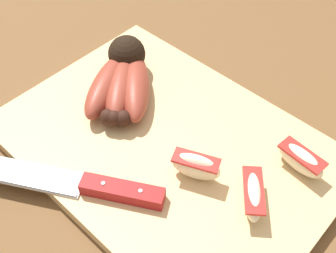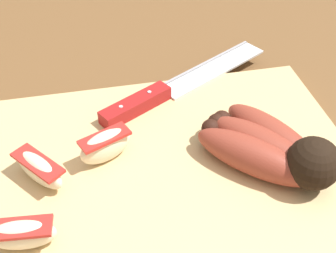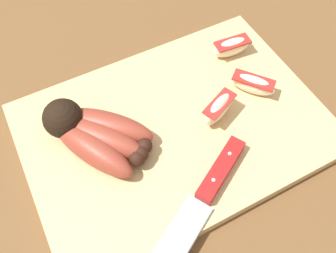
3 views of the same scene
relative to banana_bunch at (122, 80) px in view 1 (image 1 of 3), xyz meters
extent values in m
plane|color=brown|center=(-0.09, 0.03, -0.04)|extent=(6.00, 6.00, 0.00)
cube|color=tan|center=(-0.11, 0.02, -0.03)|extent=(0.43, 0.30, 0.02)
sphere|color=black|center=(0.03, -0.04, 0.01)|extent=(0.06, 0.06, 0.06)
ellipsoid|color=brown|center=(0.01, 0.02, 0.00)|extent=(0.10, 0.14, 0.04)
sphere|color=black|center=(-0.04, 0.06, 0.00)|extent=(0.02, 0.02, 0.02)
ellipsoid|color=brown|center=(-0.01, 0.01, 0.00)|extent=(0.11, 0.13, 0.04)
sphere|color=black|center=(-0.04, 0.06, 0.00)|extent=(0.02, 0.02, 0.02)
ellipsoid|color=brown|center=(-0.02, 0.00, 0.00)|extent=(0.12, 0.12, 0.04)
sphere|color=black|center=(-0.05, 0.05, 0.00)|extent=(0.02, 0.02, 0.02)
cube|color=silver|center=(-0.01, 0.19, -0.02)|extent=(0.17, 0.12, 0.00)
cube|color=#99999E|center=(-0.02, 0.20, -0.02)|extent=(0.15, 0.09, 0.00)
cube|color=maroon|center=(-0.13, 0.12, -0.01)|extent=(0.10, 0.07, 0.02)
cylinder|color=#B2B2B7|center=(-0.15, 0.11, 0.00)|extent=(0.01, 0.01, 0.00)
cylinder|color=#B2B2B7|center=(-0.11, 0.13, 0.00)|extent=(0.00, 0.01, 0.00)
ellipsoid|color=#F4E5C1|center=(-0.25, 0.02, -0.01)|extent=(0.06, 0.07, 0.03)
cube|color=red|center=(-0.25, 0.02, 0.00)|extent=(0.06, 0.06, 0.00)
ellipsoid|color=#F4E5C1|center=(-0.26, -0.05, -0.01)|extent=(0.06, 0.03, 0.03)
cube|color=red|center=(-0.26, -0.05, 0.00)|extent=(0.06, 0.03, 0.00)
ellipsoid|color=#F4E5C1|center=(-0.17, 0.04, 0.00)|extent=(0.06, 0.04, 0.04)
cube|color=red|center=(-0.17, 0.04, 0.01)|extent=(0.06, 0.04, 0.00)
camera|label=1|loc=(-0.34, 0.27, 0.40)|focal=44.06mm
camera|label=2|loc=(-0.18, -0.31, 0.33)|focal=47.15mm
camera|label=3|loc=(0.03, 0.27, 0.42)|focal=38.48mm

